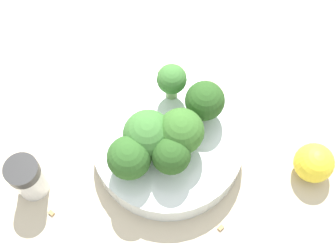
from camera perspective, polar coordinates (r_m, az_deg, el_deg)
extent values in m
plane|color=beige|center=(0.58, 0.00, -2.93)|extent=(3.00, 3.00, 0.00)
cylinder|color=silver|center=(0.56, 0.00, -2.21)|extent=(0.18, 0.18, 0.04)
cylinder|color=#7A9E5B|center=(0.53, 1.52, -1.73)|extent=(0.02, 0.02, 0.03)
sphere|color=#386B28|center=(0.50, 1.58, -0.65)|extent=(0.05, 0.05, 0.05)
cylinder|color=#7A9E5B|center=(0.55, 4.36, 2.07)|extent=(0.03, 0.03, 0.02)
sphere|color=#28511E|center=(0.53, 4.51, 3.09)|extent=(0.05, 0.05, 0.05)
cylinder|color=#8EB770|center=(0.53, -2.35, -2.02)|extent=(0.02, 0.02, 0.02)
sphere|color=#3D7533|center=(0.51, -2.44, -1.09)|extent=(0.06, 0.06, 0.06)
cylinder|color=#84AD66|center=(0.52, -4.59, -4.67)|extent=(0.02, 0.02, 0.02)
sphere|color=#2D5B23|center=(0.50, -4.75, -3.87)|extent=(0.05, 0.05, 0.05)
cylinder|color=#8EB770|center=(0.56, 0.19, 4.63)|extent=(0.02, 0.02, 0.03)
sphere|color=#3D7533|center=(0.54, 0.19, 5.75)|extent=(0.03, 0.03, 0.03)
cylinder|color=#8EB770|center=(0.52, 0.35, -4.40)|extent=(0.02, 0.02, 0.03)
sphere|color=#28511E|center=(0.50, 0.37, -3.55)|extent=(0.04, 0.04, 0.04)
cylinder|color=silver|center=(0.56, -16.54, -6.33)|extent=(0.04, 0.04, 0.05)
cylinder|color=#2D2D2D|center=(0.53, -17.39, -5.22)|extent=(0.04, 0.04, 0.01)
sphere|color=yellow|center=(0.57, 17.36, -4.31)|extent=(0.05, 0.05, 0.05)
cube|color=#AD7F4C|center=(0.56, -14.07, -10.21)|extent=(0.01, 0.01, 0.01)
cube|color=#AD7F4C|center=(0.55, 6.46, -12.18)|extent=(0.01, 0.01, 0.01)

